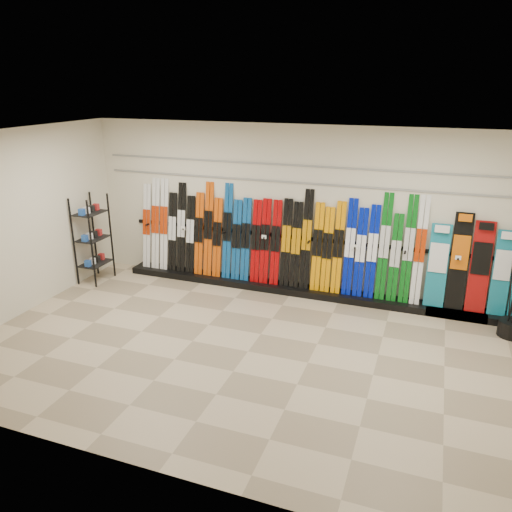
% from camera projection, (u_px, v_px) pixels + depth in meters
% --- Properties ---
extents(floor, '(8.00, 8.00, 0.00)m').
position_uv_depth(floor, '(248.00, 351.00, 7.18)').
color(floor, gray).
rests_on(floor, ground).
extents(back_wall, '(8.00, 0.00, 8.00)m').
position_uv_depth(back_wall, '(297.00, 210.00, 8.90)').
color(back_wall, beige).
rests_on(back_wall, floor).
extents(left_wall, '(0.00, 5.00, 5.00)m').
position_uv_depth(left_wall, '(14.00, 225.00, 7.98)').
color(left_wall, beige).
rests_on(left_wall, floor).
extents(ceiling, '(8.00, 8.00, 0.00)m').
position_uv_depth(ceiling, '(247.00, 139.00, 6.19)').
color(ceiling, silver).
rests_on(ceiling, back_wall).
extents(ski_rack_base, '(8.00, 0.40, 0.12)m').
position_uv_depth(ski_rack_base, '(304.00, 291.00, 9.11)').
color(ski_rack_base, black).
rests_on(ski_rack_base, floor).
extents(skis, '(5.38, 0.29, 1.82)m').
position_uv_depth(skis, '(271.00, 240.00, 9.10)').
color(skis, silver).
rests_on(skis, ski_rack_base).
extents(snowboards, '(1.60, 0.25, 1.60)m').
position_uv_depth(snowboards, '(479.00, 268.00, 7.99)').
color(snowboards, '#14728C').
rests_on(snowboards, ski_rack_base).
extents(accessory_rack, '(0.40, 0.60, 1.68)m').
position_uv_depth(accessory_rack, '(93.00, 239.00, 9.48)').
color(accessory_rack, black).
rests_on(accessory_rack, floor).
extents(pole_bin, '(0.39, 0.39, 0.25)m').
position_uv_depth(pole_bin, '(511.00, 328.00, 7.58)').
color(pole_bin, black).
rests_on(pole_bin, floor).
extents(slatwall_rail_0, '(7.60, 0.02, 0.03)m').
position_uv_depth(slatwall_rail_0, '(298.00, 183.00, 8.72)').
color(slatwall_rail_0, gray).
rests_on(slatwall_rail_0, back_wall).
extents(slatwall_rail_1, '(7.60, 0.02, 0.03)m').
position_uv_depth(slatwall_rail_1, '(298.00, 166.00, 8.62)').
color(slatwall_rail_1, gray).
rests_on(slatwall_rail_1, back_wall).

